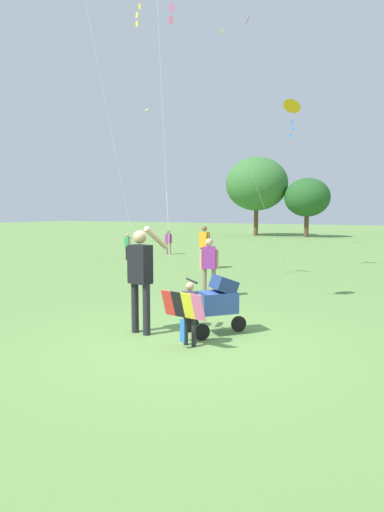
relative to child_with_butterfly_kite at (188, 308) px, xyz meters
name	(u,v)px	position (x,y,z in m)	size (l,w,h in m)	color
ground_plane	(182,341)	(-0.22, 0.19, -0.61)	(120.00, 120.00, 0.00)	#668E47
child_with_butterfly_kite	(188,308)	(0.00, 0.00, 0.00)	(0.77, 0.38, 1.02)	#232328
person_adult_flyer	(141,272)	(-1.07, 0.25, 0.47)	(0.64, 0.55, 1.88)	#232328
stroller	(218,299)	(0.13, 0.84, -0.01)	(0.95, 1.00, 1.03)	black
kite_orange_delta	(291,108)	(-0.97, 9.42, 5.04)	(1.51, 4.01, 5.95)	#F4A319
distant_kites_cluster	(293,35)	(-4.50, 22.60, 12.57)	(34.45, 9.69, 6.21)	#F4A319
person_red_shirt	(209,263)	(-1.36, 3.64, 0.25)	(0.44, 0.30, 1.46)	#7F705B
person_sitting_far	(168,240)	(-7.57, 12.17, 0.08)	(0.38, 0.18, 1.17)	#7F705B
person_couple_left	(204,243)	(-3.78, 8.35, 0.31)	(0.49, 0.28, 1.57)	#7F705B
person_kid_running	(128,244)	(-7.94, 9.35, 0.06)	(0.36, 0.20, 1.14)	#232328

